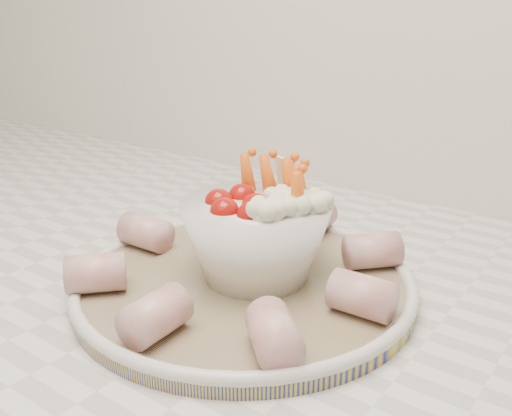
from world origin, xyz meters
The scene contains 3 objects.
serving_platter centered at (0.05, 1.39, 0.93)m, with size 0.34×0.34×0.02m.
veggie_bowl centered at (0.06, 1.40, 0.98)m, with size 0.14×0.14×0.11m.
cured_meat_rolls centered at (0.05, 1.39, 0.95)m, with size 0.31×0.31×0.04m.
Camera 1 is at (0.35, 1.00, 1.19)m, focal length 40.00 mm.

